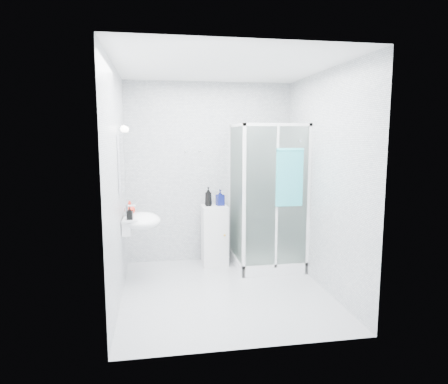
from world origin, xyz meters
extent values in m
cube|color=silver|center=(0.00, 0.00, 1.30)|extent=(2.40, 2.60, 2.60)
cube|color=silver|center=(0.00, 0.00, 0.00)|extent=(2.40, 2.60, 0.01)
cube|color=white|center=(0.00, 0.00, 2.60)|extent=(2.40, 2.60, 0.01)
cube|color=white|center=(0.75, 0.85, 0.06)|extent=(0.90, 0.90, 0.12)
cube|color=white|center=(0.32, 0.85, 1.98)|extent=(0.04, 0.90, 0.04)
cube|color=white|center=(0.75, 0.42, 1.98)|extent=(0.90, 0.04, 0.04)
cube|color=white|center=(0.32, 0.42, 1.00)|extent=(0.04, 0.04, 2.00)
cube|color=white|center=(0.31, 0.85, 1.04)|extent=(0.02, 0.82, 1.84)
cube|color=white|center=(0.75, 0.41, 1.04)|extent=(0.82, 0.02, 1.84)
cube|color=white|center=(0.75, 0.42, 1.04)|extent=(0.03, 0.04, 1.84)
cylinder|color=silver|center=(0.75, 1.24, 1.35)|extent=(0.02, 0.02, 1.00)
cylinder|color=silver|center=(0.75, 1.21, 1.82)|extent=(0.09, 0.05, 0.09)
cylinder|color=silver|center=(0.80, 1.27, 1.05)|extent=(0.12, 0.04, 0.12)
cylinder|color=silver|center=(1.03, 0.38, 1.78)|extent=(0.03, 0.05, 0.03)
cube|color=white|center=(-1.14, 0.45, 0.75)|extent=(0.10, 0.40, 0.18)
ellipsoid|color=white|center=(-0.96, 0.45, 0.80)|extent=(0.46, 0.56, 0.20)
cube|color=white|center=(-1.08, 0.45, 0.85)|extent=(0.16, 0.50, 0.02)
cylinder|color=silver|center=(-1.14, 0.45, 0.93)|extent=(0.04, 0.04, 0.16)
cylinder|color=silver|center=(-1.09, 0.45, 0.99)|extent=(0.12, 0.02, 0.02)
cube|color=white|center=(-1.19, 0.45, 1.50)|extent=(0.02, 0.60, 0.70)
cylinder|color=silver|center=(-1.17, 0.29, 1.92)|extent=(0.05, 0.04, 0.04)
sphere|color=white|center=(-1.13, 0.29, 1.92)|extent=(0.08, 0.08, 0.08)
cylinder|color=silver|center=(-1.17, 0.61, 1.92)|extent=(0.05, 0.04, 0.04)
sphere|color=white|center=(-1.13, 0.61, 1.92)|extent=(0.08, 0.08, 0.08)
cylinder|color=silver|center=(-0.35, 1.27, 1.62)|extent=(0.02, 0.04, 0.02)
sphere|color=silver|center=(-0.35, 1.25, 1.62)|extent=(0.03, 0.03, 0.03)
cylinder|color=silver|center=(-0.15, 1.27, 1.62)|extent=(0.02, 0.04, 0.02)
sphere|color=silver|center=(-0.15, 1.25, 1.62)|extent=(0.03, 0.03, 0.03)
cube|color=white|center=(0.03, 1.03, 0.43)|extent=(0.36, 0.36, 0.86)
cube|color=white|center=(0.03, 0.86, 0.43)|extent=(0.32, 0.01, 0.73)
sphere|color=gold|center=(0.14, 0.84, 0.47)|extent=(0.03, 0.03, 0.03)
cube|color=#30ABB7|center=(0.90, 0.36, 1.30)|extent=(0.35, 0.04, 0.72)
cylinder|color=#30ABB7|center=(0.90, 0.36, 1.66)|extent=(0.35, 0.05, 0.05)
imported|color=black|center=(-0.06, 1.04, 0.99)|extent=(0.11, 0.11, 0.27)
imported|color=navy|center=(0.12, 1.05, 0.97)|extent=(0.12, 0.13, 0.23)
imported|color=red|center=(-1.11, 0.57, 0.95)|extent=(0.17, 0.17, 0.17)
imported|color=black|center=(-1.09, 0.26, 0.94)|extent=(0.08, 0.08, 0.15)
camera|label=1|loc=(-0.78, -4.47, 1.85)|focal=32.00mm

